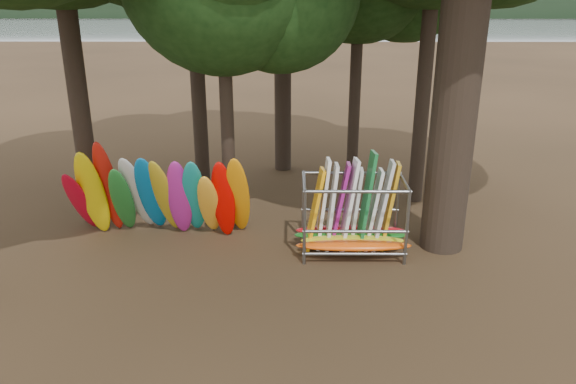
{
  "coord_description": "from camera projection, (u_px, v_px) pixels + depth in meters",
  "views": [
    {
      "loc": [
        0.66,
        -13.57,
        7.03
      ],
      "look_at": [
        0.57,
        1.5,
        1.4
      ],
      "focal_mm": 35.0,
      "sensor_mm": 36.0,
      "label": 1
    }
  ],
  "objects": [
    {
      "name": "storage_rack",
      "position": [
        353.0,
        218.0,
        15.32
      ],
      "size": [
        3.21,
        1.53,
        2.87
      ],
      "color": "slate",
      "rests_on": "ground"
    },
    {
      "name": "kayak_row",
      "position": [
        157.0,
        197.0,
        15.99
      ],
      "size": [
        5.26,
        2.17,
        3.19
      ],
      "color": "#BB071E",
      "rests_on": "ground"
    },
    {
      "name": "far_shore",
      "position": [
        288.0,
        8.0,
        117.52
      ],
      "size": [
        160.0,
        4.0,
        4.0
      ],
      "primitive_type": "cube",
      "color": "black",
      "rests_on": "ground"
    },
    {
      "name": "ground",
      "position": [
        267.0,
        260.0,
        15.18
      ],
      "size": [
        120.0,
        120.0,
        0.0
      ],
      "primitive_type": "plane",
      "color": "#47331E",
      "rests_on": "ground"
    },
    {
      "name": "lake",
      "position": [
        286.0,
        42.0,
        71.38
      ],
      "size": [
        160.0,
        160.0,
        0.0
      ],
      "primitive_type": "plane",
      "color": "gray",
      "rests_on": "ground"
    }
  ]
}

